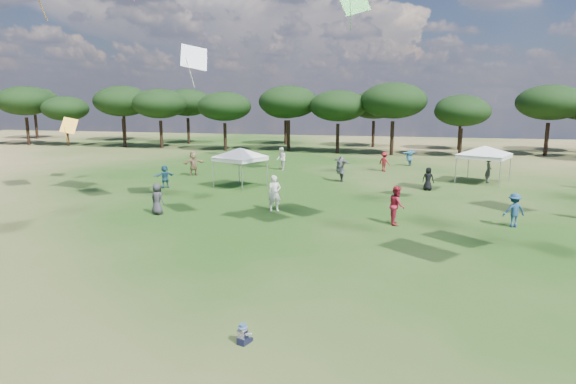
% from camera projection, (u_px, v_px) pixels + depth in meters
% --- Properties ---
extents(tree_line, '(108.78, 17.63, 7.77)m').
position_uv_depth(tree_line, '(386.00, 103.00, 53.44)').
color(tree_line, black).
rests_on(tree_line, ground).
extents(tent_left, '(5.10, 5.10, 2.98)m').
position_uv_depth(tent_left, '(240.00, 150.00, 31.99)').
color(tent_left, gray).
rests_on(tent_left, ground).
extents(tent_right, '(5.74, 5.74, 2.97)m').
position_uv_depth(tent_right, '(485.00, 147.00, 33.62)').
color(tent_right, gray).
rests_on(tent_right, ground).
extents(toddler, '(0.40, 0.43, 0.53)m').
position_uv_depth(toddler, '(243.00, 335.00, 11.72)').
color(toddler, black).
rests_on(toddler, ground).
extents(festival_crowd, '(29.00, 23.07, 1.92)m').
position_uv_depth(festival_crowd, '(342.00, 173.00, 33.18)').
color(festival_crowd, '#23536B').
rests_on(festival_crowd, ground).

